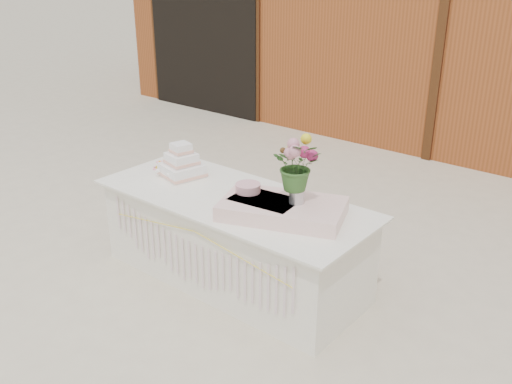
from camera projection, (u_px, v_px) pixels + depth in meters
ground at (234, 278)px, 4.98m from camera, size 80.00×80.00×0.00m
barn at (494, 20)px, 8.61m from camera, size 12.60×4.60×3.30m
cake_table at (233, 239)px, 4.83m from camera, size 2.40×1.00×0.77m
wedding_cake at (182, 165)px, 5.09m from camera, size 0.41×0.41×0.31m
pink_cake_stand at (248, 193)px, 4.50m from camera, size 0.25×0.25×0.18m
satin_runner at (283, 209)px, 4.34m from camera, size 1.06×0.83×0.12m
flower_vase at (297, 193)px, 4.27m from camera, size 0.11×0.11×0.16m
bouquet at (298, 159)px, 4.16m from camera, size 0.45×0.44×0.39m
loose_flowers at (155, 165)px, 5.36m from camera, size 0.20×0.36×0.02m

